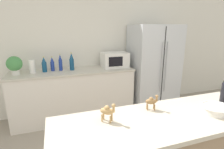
{
  "coord_description": "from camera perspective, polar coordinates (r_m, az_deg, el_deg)",
  "views": [
    {
      "loc": [
        -0.69,
        -0.69,
        1.65
      ],
      "look_at": [
        0.0,
        1.36,
        1.06
      ],
      "focal_mm": 28.0,
      "sensor_mm": 36.0,
      "label": 1
    }
  ],
  "objects": [
    {
      "name": "back_bottle_0",
      "position": [
        3.21,
        -16.48,
        3.75
      ],
      "size": [
        0.06,
        0.06,
        0.29
      ],
      "color": "navy",
      "rests_on": "back_counter"
    },
    {
      "name": "back_bottle_2",
      "position": [
        3.18,
        -13.03,
        4.05
      ],
      "size": [
        0.08,
        0.08,
        0.31
      ],
      "color": "navy",
      "rests_on": "back_counter"
    },
    {
      "name": "paper_towel_roll",
      "position": [
        3.17,
        -24.64,
        2.32
      ],
      "size": [
        0.1,
        0.1,
        0.22
      ],
      "color": "white",
      "rests_on": "back_counter"
    },
    {
      "name": "back_bottle_3",
      "position": [
        3.23,
        -18.91,
        3.23
      ],
      "size": [
        0.07,
        0.07,
        0.25
      ],
      "color": "navy",
      "rests_on": "back_counter"
    },
    {
      "name": "camel_figurine",
      "position": [
        1.51,
        12.81,
        -8.46
      ],
      "size": [
        0.11,
        0.07,
        0.13
      ],
      "color": "olive",
      "rests_on": "bar_counter"
    },
    {
      "name": "potted_plant",
      "position": [
        3.17,
        -29.24,
        2.88
      ],
      "size": [
        0.24,
        0.24,
        0.3
      ],
      "color": "silver",
      "rests_on": "back_counter"
    },
    {
      "name": "fruit_bowl",
      "position": [
        1.67,
        30.84,
        -9.62
      ],
      "size": [
        0.23,
        0.23,
        0.06
      ],
      "color": "white",
      "rests_on": "bar_counter"
    },
    {
      "name": "back_bottle_1",
      "position": [
        3.19,
        -21.27,
        2.99
      ],
      "size": [
        0.08,
        0.08,
        0.26
      ],
      "color": "navy",
      "rests_on": "back_counter"
    },
    {
      "name": "camel_figurine_second",
      "position": [
        1.3,
        -1.46,
        -11.74
      ],
      "size": [
        0.11,
        0.11,
        0.15
      ],
      "color": "tan",
      "rests_on": "bar_counter"
    },
    {
      "name": "refrigerator",
      "position": [
        3.66,
        13.2,
        2.11
      ],
      "size": [
        0.91,
        0.72,
        1.71
      ],
      "color": "silver",
      "rests_on": "ground_plane"
    },
    {
      "name": "back_counter",
      "position": [
        3.33,
        -12.07,
        -6.27
      ],
      "size": [
        2.15,
        0.63,
        0.91
      ],
      "color": "silver",
      "rests_on": "ground_plane"
    },
    {
      "name": "microwave",
      "position": [
        3.35,
        0.87,
        4.83
      ],
      "size": [
        0.48,
        0.37,
        0.28
      ],
      "color": "white",
      "rests_on": "back_counter"
    },
    {
      "name": "wall_back",
      "position": [
        3.51,
        -7.31,
        8.82
      ],
      "size": [
        8.0,
        0.06,
        2.55
      ],
      "color": "silver",
      "rests_on": "ground_plane"
    }
  ]
}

